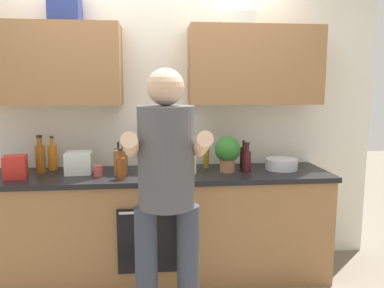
{
  "coord_description": "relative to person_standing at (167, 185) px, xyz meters",
  "views": [
    {
      "loc": [
        -0.01,
        -3.0,
        1.58
      ],
      "look_at": [
        0.28,
        -0.1,
        1.15
      ],
      "focal_mm": 34.94,
      "sensor_mm": 36.0,
      "label": 1
    }
  ],
  "objects": [
    {
      "name": "bottle_juice",
      "position": [
        -0.93,
        1.01,
        0.0
      ],
      "size": [
        0.07,
        0.07,
        0.29
      ],
      "color": "orange",
      "rests_on": "counter"
    },
    {
      "name": "person_standing",
      "position": [
        0.0,
        0.0,
        0.0
      ],
      "size": [
        0.49,
        0.45,
        1.7
      ],
      "color": "#383D4C",
      "rests_on": "ground"
    },
    {
      "name": "back_wall_unit",
      "position": [
        -0.05,
        1.07,
        0.49
      ],
      "size": [
        4.0,
        0.38,
        2.5
      ],
      "color": "silver",
      "rests_on": "ground"
    },
    {
      "name": "potted_herb",
      "position": [
        0.53,
        0.78,
        0.06
      ],
      "size": [
        0.21,
        0.21,
        0.3
      ],
      "color": "#9E6647",
      "rests_on": "counter"
    },
    {
      "name": "grocery_bag_crisps",
      "position": [
        -1.14,
        0.74,
        -0.02
      ],
      "size": [
        0.19,
        0.18,
        0.17
      ],
      "primitive_type": "cube",
      "rotation": [
        0.0,
        0.0,
        0.19
      ],
      "color": "red",
      "rests_on": "counter"
    },
    {
      "name": "ground_plane",
      "position": [
        -0.05,
        0.8,
        -1.01
      ],
      "size": [
        12.0,
        12.0,
        0.0
      ],
      "primitive_type": "plane",
      "color": "#756B5B"
    },
    {
      "name": "grocery_bag_produce",
      "position": [
        -0.68,
        0.86,
        -0.02
      ],
      "size": [
        0.22,
        0.23,
        0.17
      ],
      "primitive_type": "cube",
      "rotation": [
        0.0,
        0.0,
        0.06
      ],
      "color": "silver",
      "rests_on": "counter"
    },
    {
      "name": "grocery_bag_bread",
      "position": [
        0.16,
        0.77,
        -0.03
      ],
      "size": [
        0.19,
        0.17,
        0.16
      ],
      "primitive_type": "cube",
      "rotation": [
        0.0,
        0.0,
        0.12
      ],
      "color": "tan",
      "rests_on": "counter"
    },
    {
      "name": "cup_ceramic",
      "position": [
        -0.51,
        0.73,
        -0.06
      ],
      "size": [
        0.07,
        0.07,
        0.09
      ],
      "primitive_type": "cylinder",
      "color": "#BF4C47",
      "rests_on": "counter"
    },
    {
      "name": "knife_block",
      "position": [
        -0.34,
        0.79,
        -0.0
      ],
      "size": [
        0.1,
        0.14,
        0.26
      ],
      "color": "brown",
      "rests_on": "counter"
    },
    {
      "name": "bottle_oil",
      "position": [
        0.37,
        0.96,
        0.01
      ],
      "size": [
        0.05,
        0.05,
        0.28
      ],
      "color": "olive",
      "rests_on": "counter"
    },
    {
      "name": "bottle_syrup",
      "position": [
        -1.0,
        0.91,
        0.02
      ],
      "size": [
        0.08,
        0.08,
        0.31
      ],
      "color": "#8C4C14",
      "rests_on": "counter"
    },
    {
      "name": "bottle_soy",
      "position": [
        0.7,
        0.94,
        -0.01
      ],
      "size": [
        0.06,
        0.06,
        0.24
      ],
      "color": "black",
      "rests_on": "counter"
    },
    {
      "name": "bottle_hotsauce",
      "position": [
        -0.03,
        0.91,
        -0.03
      ],
      "size": [
        0.08,
        0.08,
        0.2
      ],
      "color": "red",
      "rests_on": "counter"
    },
    {
      "name": "counter",
      "position": [
        -0.05,
        0.8,
        -0.55
      ],
      "size": [
        2.84,
        0.67,
        0.9
      ],
      "color": "olive",
      "rests_on": "ground"
    },
    {
      "name": "mixing_bowl",
      "position": [
        1.01,
        0.84,
        -0.06
      ],
      "size": [
        0.27,
        0.27,
        0.09
      ],
      "primitive_type": "cylinder",
      "color": "silver",
      "rests_on": "counter"
    },
    {
      "name": "bottle_wine",
      "position": [
        0.68,
        0.77,
        -0.01
      ],
      "size": [
        0.07,
        0.07,
        0.25
      ],
      "color": "#471419",
      "rests_on": "counter"
    },
    {
      "name": "bottle_vinegar",
      "position": [
        -0.33,
        0.61,
        -0.01
      ],
      "size": [
        0.07,
        0.07,
        0.24
      ],
      "color": "brown",
      "rests_on": "counter"
    }
  ]
}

